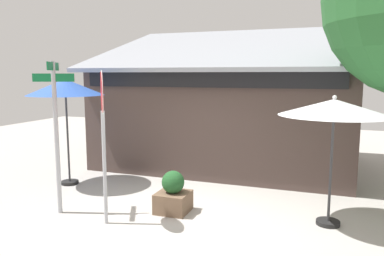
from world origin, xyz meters
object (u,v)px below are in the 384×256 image
at_px(patio_umbrella_ivory_center, 334,109).
at_px(street_sign_post, 56,123).
at_px(sidewalk_planter, 173,195).
at_px(patio_umbrella_royal_blue_left, 65,88).
at_px(stop_sign, 103,118).

bearing_deg(patio_umbrella_ivory_center, street_sign_post, -166.84).
distance_m(patio_umbrella_ivory_center, sidewalk_planter, 3.56).
relative_size(street_sign_post, patio_umbrella_royal_blue_left, 1.11).
distance_m(stop_sign, patio_umbrella_royal_blue_left, 3.06).
relative_size(patio_umbrella_royal_blue_left, sidewalk_planter, 3.21).
bearing_deg(street_sign_post, sidewalk_planter, 20.97).
height_order(stop_sign, patio_umbrella_royal_blue_left, stop_sign).
distance_m(street_sign_post, stop_sign, 1.23).
xyz_separation_m(street_sign_post, patio_umbrella_ivory_center, (5.21, 1.22, 0.34)).
height_order(patio_umbrella_royal_blue_left, sidewalk_planter, patio_umbrella_royal_blue_left).
distance_m(street_sign_post, patio_umbrella_royal_blue_left, 2.18).
relative_size(stop_sign, patio_umbrella_ivory_center, 1.18).
height_order(patio_umbrella_royal_blue_left, patio_umbrella_ivory_center, patio_umbrella_royal_blue_left).
height_order(street_sign_post, patio_umbrella_ivory_center, street_sign_post).
height_order(street_sign_post, stop_sign, street_sign_post).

